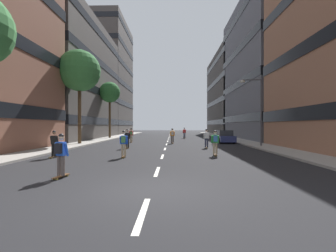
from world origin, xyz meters
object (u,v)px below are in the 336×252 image
object	(u,v)px
skater_0	(124,142)
skater_6	(131,134)
skater_3	(127,137)
skater_2	(54,143)
street_tree_far	(110,93)
skater_8	(215,141)
street_tree_mid	(80,71)
skater_1	(206,137)
skater_7	(184,132)
streetlamp_right	(257,105)
parked_car_near	(224,137)
skater_5	(61,153)
skater_4	(172,135)

from	to	relation	value
skater_0	skater_6	distance (m)	13.18
skater_3	skater_6	distance (m)	7.29
skater_2	skater_3	size ratio (longest dim) A/B	1.00
street_tree_far	skater_8	xyz separation A→B (m)	(13.18, -20.81, -6.37)
street_tree_mid	skater_6	distance (m)	9.24
skater_1	skater_8	world-z (taller)	same
skater_8	skater_0	bearing A→B (deg)	-170.13
skater_3	skater_7	bearing A→B (deg)	70.35
streetlamp_right	skater_0	world-z (taller)	streetlamp_right
street_tree_mid	skater_8	bearing A→B (deg)	-34.04
street_tree_mid	skater_3	world-z (taller)	street_tree_mid
skater_3	skater_8	xyz separation A→B (m)	(7.09, -4.75, 0.00)
skater_2	parked_car_near	bearing A→B (deg)	43.74
skater_3	parked_car_near	bearing A→B (deg)	35.52
skater_1	skater_5	world-z (taller)	same
street_tree_far	skater_2	bearing A→B (deg)	-83.51
parked_car_near	skater_3	xyz separation A→B (m)	(-10.45, -7.46, 0.32)
skater_5	skater_8	distance (m)	10.12
parked_car_near	skater_0	world-z (taller)	skater_0
streetlamp_right	skater_2	size ratio (longest dim) A/B	3.65
skater_2	skater_6	distance (m)	13.44
skater_7	skater_2	bearing A→B (deg)	-112.81
skater_6	skater_3	bearing A→B (deg)	-82.30
skater_6	parked_car_near	bearing A→B (deg)	1.20
street_tree_mid	skater_3	xyz separation A→B (m)	(6.09, -4.16, -7.06)
skater_1	skater_4	distance (m)	6.07
skater_6	streetlamp_right	bearing A→B (deg)	-22.45
skater_5	skater_6	bearing A→B (deg)	92.03
street_tree_far	streetlamp_right	size ratio (longest dim) A/B	1.38
skater_1	skater_3	xyz separation A→B (m)	(-7.29, -0.75, 0.03)
parked_car_near	street_tree_far	distance (m)	19.80
skater_4	skater_7	size ratio (longest dim) A/B	1.00
skater_0	skater_6	bearing A→B (deg)	98.38
skater_4	parked_car_near	bearing A→B (deg)	13.72
parked_car_near	streetlamp_right	world-z (taller)	streetlamp_right
street_tree_mid	skater_4	xyz separation A→B (m)	(10.17, 1.75, -7.06)
street_tree_far	skater_5	xyz separation A→B (m)	(5.78, -27.71, -6.37)
street_tree_mid	skater_3	bearing A→B (deg)	-34.33
parked_car_near	skater_3	bearing A→B (deg)	-144.48
skater_4	skater_1	bearing A→B (deg)	-58.16
skater_5	skater_2	bearing A→B (deg)	119.93
street_tree_mid	skater_4	bearing A→B (deg)	9.77
streetlamp_right	skater_8	xyz separation A→B (m)	(-5.25, -6.46, -3.12)
skater_0	skater_1	xyz separation A→B (m)	(6.34, 6.56, -0.03)
skater_2	skater_3	world-z (taller)	same
streetlamp_right	skater_5	bearing A→B (deg)	-133.43
skater_5	streetlamp_right	bearing A→B (deg)	46.57
parked_car_near	skater_4	xyz separation A→B (m)	(-6.37, -1.55, 0.32)
streetlamp_right	skater_3	world-z (taller)	streetlamp_right
streetlamp_right	skater_1	distance (m)	6.04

